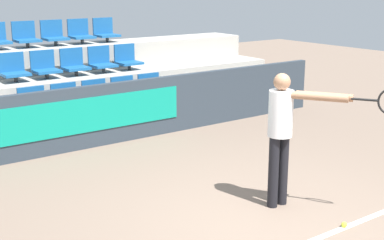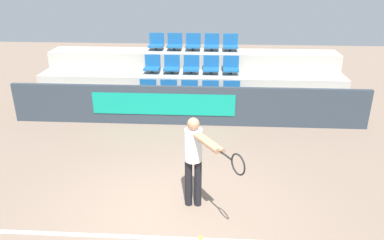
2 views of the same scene
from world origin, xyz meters
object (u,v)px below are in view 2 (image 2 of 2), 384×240
(stadium_chair_9, at_px, (231,67))
(stadium_chair_10, at_px, (156,43))
(stadium_chair_1, at_px, (168,91))
(stadium_chair_2, at_px, (189,92))
(stadium_chair_12, at_px, (193,43))
(stadium_chair_11, at_px, (175,43))
(tennis_ball, at_px, (201,238))
(stadium_chair_8, at_px, (211,66))
(stadium_chair_13, at_px, (212,44))
(stadium_chair_4, at_px, (231,92))
(stadium_chair_3, at_px, (210,92))
(stadium_chair_0, at_px, (148,91))
(stadium_chair_14, at_px, (231,44))
(tennis_player, at_px, (196,155))
(stadium_chair_6, at_px, (172,66))
(stadium_chair_7, at_px, (191,66))
(stadium_chair_5, at_px, (152,65))

(stadium_chair_9, relative_size, stadium_chair_10, 1.00)
(stadium_chair_1, xyz_separation_m, stadium_chair_9, (1.77, 0.95, 0.49))
(stadium_chair_2, xyz_separation_m, stadium_chair_12, (0.00, 1.89, 0.98))
(stadium_chair_11, bearing_deg, tennis_ball, -81.08)
(stadium_chair_9, distance_m, stadium_chair_12, 1.59)
(stadium_chair_8, relative_size, stadium_chair_13, 1.00)
(stadium_chair_4, bearing_deg, stadium_chair_13, 107.35)
(stadium_chair_2, height_order, stadium_chair_3, same)
(stadium_chair_0, relative_size, stadium_chair_14, 1.00)
(stadium_chair_4, height_order, stadium_chair_13, stadium_chair_13)
(stadium_chair_3, height_order, tennis_player, tennis_player)
(stadium_chair_10, height_order, stadium_chair_13, same)
(tennis_player, xyz_separation_m, tennis_ball, (0.13, -0.85, -1.01))
(stadium_chair_4, relative_size, tennis_ball, 7.86)
(stadium_chair_8, relative_size, stadium_chair_11, 1.00)
(stadium_chair_13, bearing_deg, stadium_chair_1, -122.00)
(stadium_chair_12, relative_size, tennis_player, 0.31)
(stadium_chair_0, xyz_separation_m, stadium_chair_10, (0.00, 1.89, 0.98))
(stadium_chair_10, distance_m, tennis_ball, 7.52)
(stadium_chair_6, xyz_separation_m, stadium_chair_7, (0.59, 0.00, 0.00))
(stadium_chair_0, bearing_deg, stadium_chair_13, 46.85)
(tennis_ball, bearing_deg, stadium_chair_9, 83.97)
(stadium_chair_10, bearing_deg, stadium_chair_1, -72.65)
(stadium_chair_2, xyz_separation_m, stadium_chair_9, (1.18, 0.95, 0.49))
(stadium_chair_2, xyz_separation_m, stadium_chair_11, (-0.59, 1.89, 0.98))
(stadium_chair_1, bearing_deg, stadium_chair_6, 90.00)
(stadium_chair_0, distance_m, stadium_chair_1, 0.59)
(stadium_chair_2, bearing_deg, stadium_chair_14, 58.00)
(stadium_chair_5, xyz_separation_m, tennis_ball, (1.71, -6.19, -1.16))
(stadium_chair_5, distance_m, stadium_chair_8, 1.77)
(stadium_chair_0, height_order, stadium_chair_3, same)
(stadium_chair_3, xyz_separation_m, tennis_ball, (-0.06, -5.24, -0.67))
(stadium_chair_1, distance_m, stadium_chair_2, 0.59)
(stadium_chair_7, xyz_separation_m, stadium_chair_11, (-0.59, 0.95, 0.49))
(stadium_chair_1, bearing_deg, stadium_chair_7, 58.00)
(stadium_chair_0, distance_m, stadium_chair_14, 3.18)
(stadium_chair_1, height_order, stadium_chair_7, stadium_chair_7)
(stadium_chair_3, bearing_deg, tennis_ball, -90.68)
(stadium_chair_0, relative_size, stadium_chair_1, 1.00)
(stadium_chair_0, bearing_deg, stadium_chair_10, 90.00)
(stadium_chair_14, bearing_deg, stadium_chair_4, -90.00)
(stadium_chair_9, distance_m, stadium_chair_13, 1.22)
(stadium_chair_8, relative_size, stadium_chair_14, 1.00)
(stadium_chair_12, bearing_deg, stadium_chair_10, 180.00)
(stadium_chair_10, bearing_deg, stadium_chair_11, 0.00)
(stadium_chair_9, distance_m, stadium_chair_14, 1.07)
(stadium_chair_6, distance_m, stadium_chair_11, 1.07)
(stadium_chair_5, relative_size, stadium_chair_8, 1.00)
(stadium_chair_2, relative_size, stadium_chair_9, 1.00)
(stadium_chair_12, relative_size, stadium_chair_13, 1.00)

